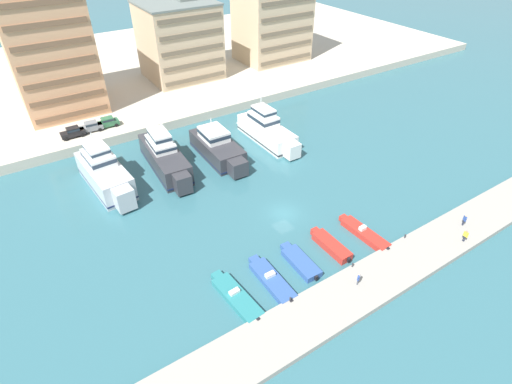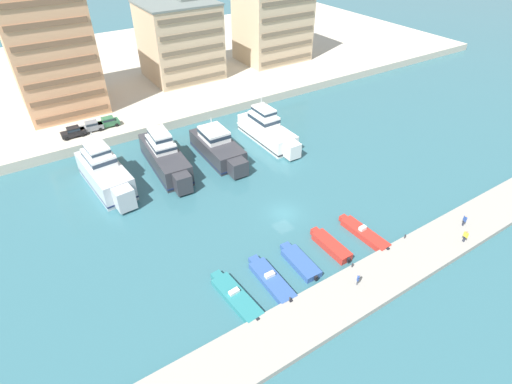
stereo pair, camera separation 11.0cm
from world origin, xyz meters
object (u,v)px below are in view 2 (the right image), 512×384
at_px(yacht_silver_far_left, 105,173).
at_px(pedestrian_mid_deck, 358,278).
at_px(car_black_far_left, 73,132).
at_px(pedestrian_far_side, 465,220).
at_px(yacht_white_center_left, 267,130).
at_px(motorboat_blue_left, 271,280).
at_px(yacht_charcoal_mid_left, 218,147).
at_px(car_grey_left, 91,126).
at_px(motorboat_blue_mid_left, 300,262).
at_px(motorboat_red_center, 364,233).
at_px(motorboat_teal_far_left, 236,297).
at_px(motorboat_red_center_left, 331,245).
at_px(car_green_mid_left, 108,122).
at_px(pedestrian_near_edge, 466,235).
at_px(yacht_charcoal_left, 165,156).

relative_size(yacht_silver_far_left, pedestrian_mid_deck, 9.33).
height_order(car_black_far_left, pedestrian_far_side, car_black_far_left).
bearing_deg(yacht_white_center_left, motorboat_blue_left, -123.22).
relative_size(yacht_charcoal_mid_left, motorboat_blue_left, 1.89).
bearing_deg(car_grey_left, pedestrian_mid_deck, -73.04).
bearing_deg(motorboat_blue_mid_left, motorboat_red_center, -3.07).
bearing_deg(motorboat_blue_mid_left, pedestrian_mid_deck, -64.39).
distance_m(motorboat_teal_far_left, motorboat_red_center_left, 14.23).
xyz_separation_m(car_green_mid_left, pedestrian_near_edge, (29.31, -54.35, -1.00)).
bearing_deg(motorboat_red_center_left, pedestrian_far_side, -21.49).
distance_m(car_black_far_left, pedestrian_mid_deck, 54.97).
bearing_deg(car_grey_left, pedestrian_near_edge, -59.20).
relative_size(yacht_silver_far_left, yacht_white_center_left, 0.98).
bearing_deg(pedestrian_far_side, car_green_mid_left, 121.44).
xyz_separation_m(motorboat_teal_far_left, car_black_far_left, (-6.76, 45.32, 2.38)).
bearing_deg(car_green_mid_left, car_black_far_left, -174.57).
xyz_separation_m(yacht_white_center_left, car_black_far_left, (-30.01, 17.09, 0.59)).
distance_m(car_grey_left, pedestrian_mid_deck, 54.36).
bearing_deg(yacht_silver_far_left, car_green_mid_left, 72.46).
bearing_deg(motorboat_blue_left, yacht_charcoal_left, 91.42).
distance_m(pedestrian_near_edge, pedestrian_far_side, 3.35).
xyz_separation_m(yacht_silver_far_left, yacht_charcoal_mid_left, (18.63, -1.44, -0.62)).
xyz_separation_m(motorboat_red_center_left, pedestrian_mid_deck, (-1.86, -6.56, 1.21)).
distance_m(yacht_silver_far_left, yacht_white_center_left, 28.97).
relative_size(yacht_charcoal_left, pedestrian_mid_deck, 10.07).
bearing_deg(motorboat_red_center_left, motorboat_teal_far_left, -178.57).
relative_size(motorboat_red_center, pedestrian_near_edge, 4.69).
distance_m(motorboat_blue_mid_left, pedestrian_near_edge, 21.49).
bearing_deg(car_green_mid_left, motorboat_red_center, -66.61).
distance_m(motorboat_blue_mid_left, pedestrian_mid_deck, 7.34).
xyz_separation_m(yacht_white_center_left, car_grey_left, (-26.74, 17.56, 0.59)).
relative_size(yacht_white_center_left, motorboat_blue_mid_left, 2.40).
bearing_deg(motorboat_teal_far_left, pedestrian_far_side, -11.58).
height_order(motorboat_red_center_left, car_green_mid_left, car_green_mid_left).
height_order(yacht_charcoal_mid_left, motorboat_red_center_left, yacht_charcoal_mid_left).
xyz_separation_m(car_black_far_left, pedestrian_mid_deck, (19.12, -51.53, -1.02)).
bearing_deg(yacht_charcoal_left, motorboat_red_center, -62.31).
bearing_deg(car_green_mid_left, motorboat_teal_far_left, -89.40).
relative_size(motorboat_red_center, car_black_far_left, 2.01).
distance_m(motorboat_red_center, pedestrian_mid_deck, 9.38).
relative_size(motorboat_blue_mid_left, pedestrian_far_side, 3.97).
bearing_deg(yacht_silver_far_left, pedestrian_near_edge, -47.63).
xyz_separation_m(car_grey_left, pedestrian_far_side, (35.03, -52.25, -1.03)).
height_order(yacht_silver_far_left, car_grey_left, yacht_silver_far_left).
distance_m(yacht_charcoal_mid_left, motorboat_red_center, 29.01).
height_order(yacht_charcoal_left, pedestrian_mid_deck, yacht_charcoal_left).
height_order(motorboat_blue_left, motorboat_red_center_left, motorboat_blue_left).
bearing_deg(motorboat_teal_far_left, motorboat_blue_left, -1.75).
bearing_deg(pedestrian_mid_deck, pedestrian_near_edge, -7.71).
relative_size(motorboat_blue_left, pedestrian_mid_deck, 4.78).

